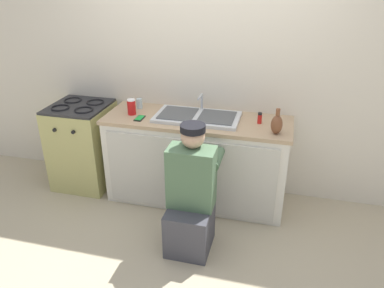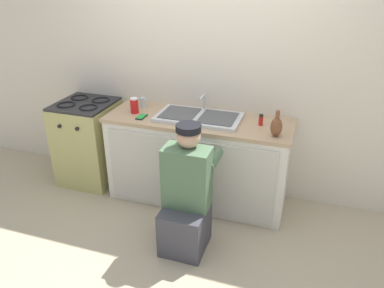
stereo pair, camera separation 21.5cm
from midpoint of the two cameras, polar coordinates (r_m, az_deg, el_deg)
ground_plane at (r=3.74m, az=-2.06°, el=-10.49°), size 12.00×12.00×0.00m
back_wall at (r=3.77m, az=0.45°, el=10.96°), size 6.00×0.10×2.50m
counter_cabinet at (r=3.75m, az=-0.92°, el=-2.70°), size 1.75×0.62×0.85m
countertop at (r=3.57m, az=-0.93°, el=3.62°), size 1.79×0.62×0.04m
sink_double_basin at (r=3.56m, az=-0.92°, el=4.19°), size 0.80×0.44×0.19m
stove_range at (r=4.22m, az=-17.60°, el=-0.13°), size 0.58×0.62×0.92m
plumber_person at (r=3.11m, az=-2.17°, el=-8.50°), size 0.42×0.61×1.10m
water_glass at (r=3.87m, az=-9.61°, el=6.09°), size 0.06×0.06×0.10m
soda_cup_red at (r=3.71m, az=-10.86°, el=5.55°), size 0.08×0.08×0.15m
cell_phone at (r=3.61m, az=-9.68°, el=3.88°), size 0.07×0.14×0.01m
vase_decorative at (r=3.26m, az=10.96°, el=2.97°), size 0.10×0.10×0.23m
spice_bottle_red at (r=3.47m, az=8.54°, el=3.89°), size 0.04×0.04×0.10m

